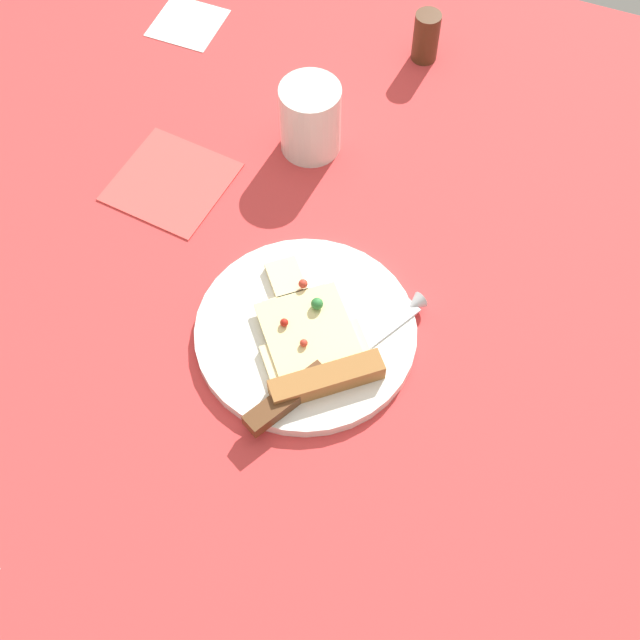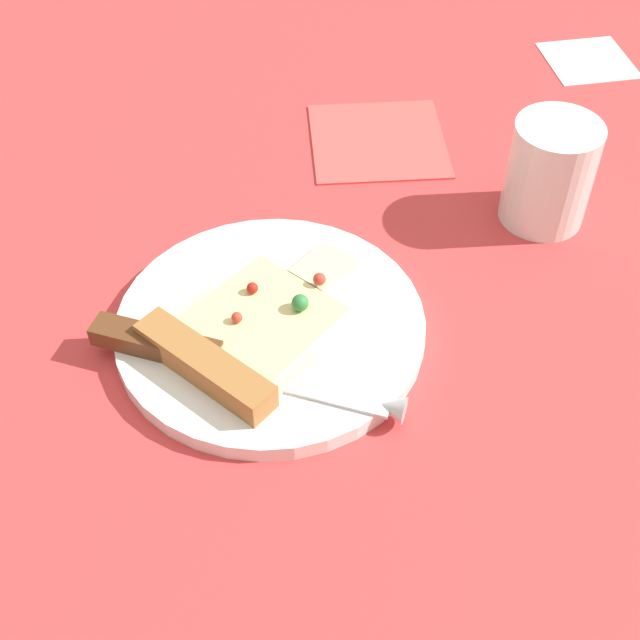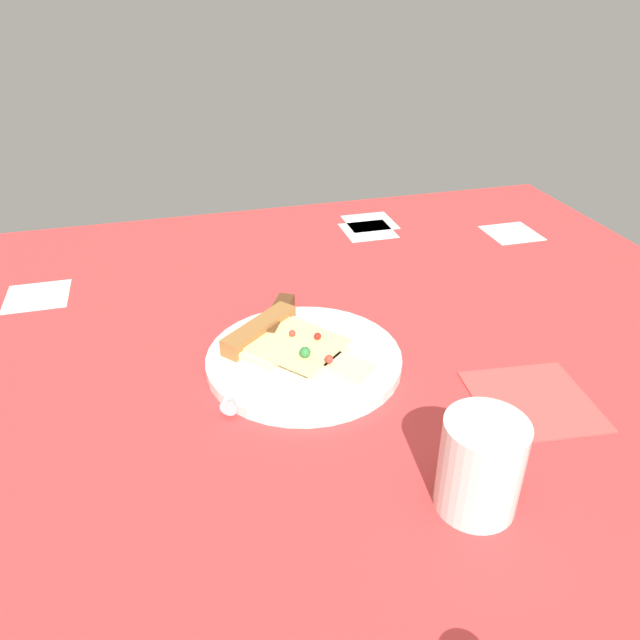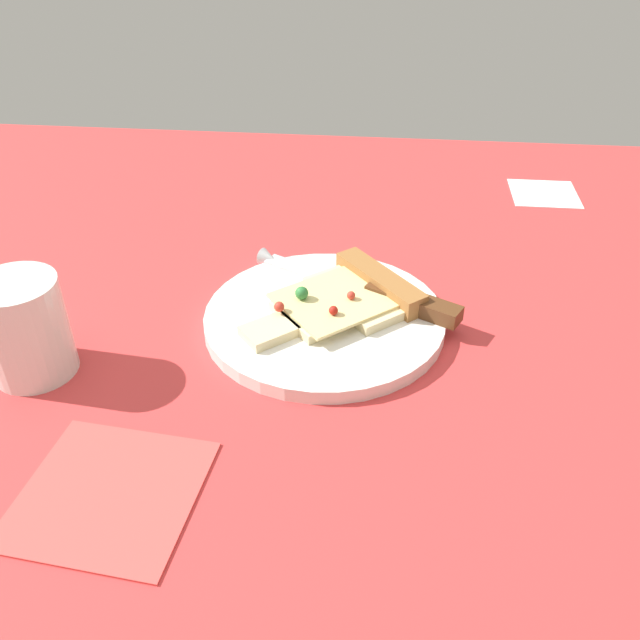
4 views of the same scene
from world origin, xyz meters
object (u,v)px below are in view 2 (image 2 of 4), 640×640
(knife, at_px, (213,359))
(napkin, at_px, (378,140))
(plate, at_px, (271,327))
(pizza_slice, at_px, (247,333))
(drinking_glass, at_px, (550,173))

(knife, distance_m, napkin, 0.33)
(plate, xyz_separation_m, napkin, (0.23, -0.14, -0.01))
(pizza_slice, height_order, napkin, pizza_slice)
(plate, bearing_deg, pizza_slice, 130.52)
(knife, bearing_deg, drinking_glass, 141.72)
(pizza_slice, bearing_deg, drinking_glass, 72.36)
(knife, bearing_deg, napkin, 173.27)
(pizza_slice, xyz_separation_m, knife, (-0.02, 0.03, -0.00))
(drinking_glass, bearing_deg, pizza_slice, 112.57)
(pizza_slice, bearing_deg, napkin, 107.43)
(napkin, bearing_deg, plate, 149.24)
(pizza_slice, relative_size, knife, 0.83)
(plate, relative_size, napkin, 1.85)
(plate, height_order, pizza_slice, pizza_slice)
(knife, bearing_deg, pizza_slice, 153.86)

